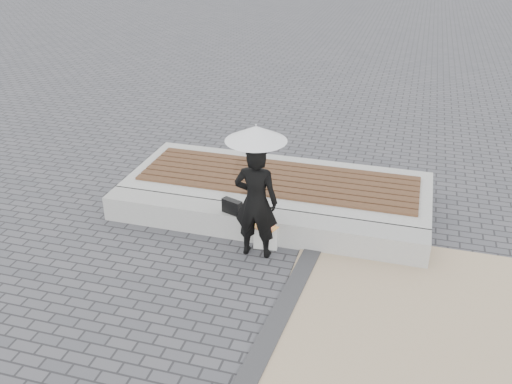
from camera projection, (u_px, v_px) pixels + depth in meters
The scene contains 11 objects.
ground at pixel (224, 298), 7.25m from camera, with size 80.00×80.00×0.00m, color #46464A.
terrazzo_zone at pixel (492, 377), 6.02m from camera, with size 5.00×5.00×0.02m, color tan.
edging_band at pixel (271, 333), 6.62m from camera, with size 0.25×5.20×0.04m, color #333335.
seating_ledge at pixel (259, 224), 8.52m from camera, with size 5.00×0.45×0.40m, color #9C9C98.
timber_platform at pixel (278, 190), 9.55m from camera, with size 5.00×2.00×0.40m, color #AEAFA8.
timber_decking at pixel (278, 178), 9.45m from camera, with size 4.60×1.40×0.04m, color brown, non-canonical shape.
woman at pixel (256, 202), 7.79m from camera, with size 0.62×0.41×1.69m, color black.
parasol at pixel (256, 133), 7.33m from camera, with size 0.83×0.83×1.06m.
handbag at pixel (232, 207), 8.37m from camera, with size 0.31×0.11×0.22m, color black.
canvas_tote at pixel (266, 236), 8.24m from camera, with size 0.35×0.15×0.37m, color silver.
magazine at pixel (265, 227), 8.12m from camera, with size 0.33×0.24×0.01m, color red.
Camera 1 is at (2.01, -5.48, 4.52)m, focal length 39.55 mm.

